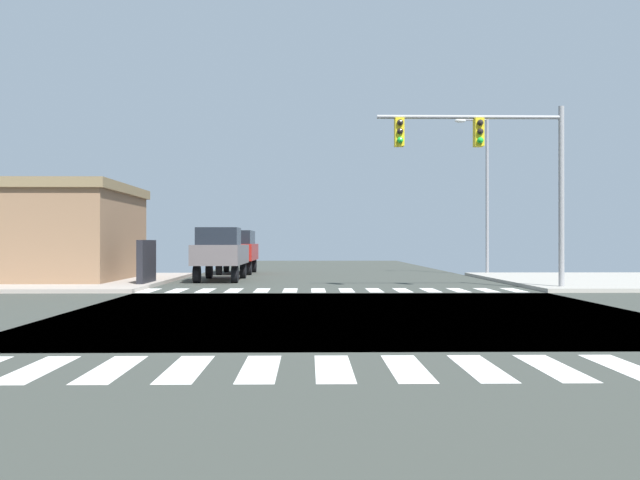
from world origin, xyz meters
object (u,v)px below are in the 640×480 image
object	(u,v)px
traffic_signal_mast	(490,154)
street_lamp	(483,181)
pickup_nearside_1	(221,252)
suv_farside_1	(237,248)

from	to	relation	value
traffic_signal_mast	street_lamp	bearing A→B (deg)	76.60
pickup_nearside_1	traffic_signal_mast	bearing A→B (deg)	149.76
traffic_signal_mast	pickup_nearside_1	bearing A→B (deg)	149.76
street_lamp	traffic_signal_mast	bearing A→B (deg)	-103.40
traffic_signal_mast	street_lamp	distance (m)	11.10
traffic_signal_mast	suv_farside_1	size ratio (longest dim) A/B	1.45
pickup_nearside_1	suv_farside_1	bearing A→B (deg)	-90.00
street_lamp	pickup_nearside_1	distance (m)	14.24
street_lamp	suv_farside_1	size ratio (longest dim) A/B	1.78
street_lamp	suv_farside_1	distance (m)	13.54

